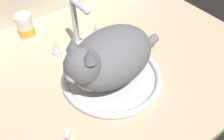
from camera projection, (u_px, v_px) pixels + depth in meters
countertop at (105, 68)px, 89.04cm from camera, size 109.06×80.17×3.00cm
sink_basin at (112, 77)px, 82.81cm from camera, size 32.72×32.72×2.18cm
faucet at (77, 29)px, 89.45cm from camera, size 20.49×11.88×20.02cm
cat at (108, 58)px, 75.21cm from camera, size 39.93×24.53×19.32cm
pill_bottle at (26, 27)px, 95.74cm from camera, size 6.22×6.22×9.86cm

